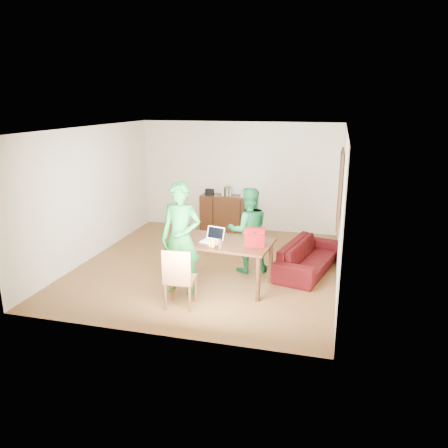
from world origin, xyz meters
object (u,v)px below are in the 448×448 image
(table, at_px, (221,247))
(laptop, at_px, (211,239))
(person_near, at_px, (181,238))
(red_bag, at_px, (255,239))
(bottle, at_px, (220,244))
(chair, at_px, (180,290))
(sofa, at_px, (308,257))
(person_far, at_px, (248,230))

(table, relative_size, laptop, 4.80)
(person_near, distance_m, red_bag, 1.24)
(bottle, bearing_deg, chair, -129.56)
(table, distance_m, chair, 1.16)
(chair, distance_m, sofa, 2.79)
(table, xyz_separation_m, person_far, (0.32, 0.79, 0.10))
(person_far, relative_size, bottle, 9.25)
(person_near, height_order, red_bag, person_near)
(chair, height_order, bottle, chair)
(table, height_order, sofa, table)
(red_bag, height_order, sofa, red_bag)
(sofa, bearing_deg, bottle, 150.82)
(table, relative_size, person_near, 0.96)
(person_near, distance_m, person_far, 1.53)
(chair, distance_m, red_bag, 1.51)
(person_near, relative_size, red_bag, 5.54)
(chair, xyz_separation_m, laptop, (0.26, 0.91, 0.58))
(person_near, height_order, bottle, person_near)
(laptop, bearing_deg, bottle, -37.41)
(table, xyz_separation_m, bottle, (0.09, -0.39, 0.20))
(person_near, xyz_separation_m, person_far, (0.91, 1.22, -0.14))
(table, xyz_separation_m, person_near, (-0.59, -0.43, 0.24))
(table, distance_m, red_bag, 0.67)
(laptop, bearing_deg, sofa, 50.10)
(person_far, bearing_deg, person_near, 30.21)
(table, bearing_deg, laptop, -143.91)
(laptop, bearing_deg, red_bag, 12.71)
(bottle, height_order, red_bag, red_bag)
(person_near, xyz_separation_m, bottle, (0.68, 0.03, -0.05))
(red_bag, bearing_deg, laptop, 171.27)
(table, bearing_deg, person_near, -138.32)
(person_far, relative_size, laptop, 4.26)
(sofa, bearing_deg, table, 140.22)
(chair, xyz_separation_m, person_far, (0.73, 1.79, 0.53))
(table, relative_size, chair, 1.84)
(laptop, height_order, sofa, laptop)
(person_near, xyz_separation_m, sofa, (2.04, 1.51, -0.68))
(laptop, height_order, bottle, laptop)
(laptop, bearing_deg, person_far, 75.70)
(chair, height_order, person_far, person_far)
(chair, bearing_deg, person_far, 63.68)
(table, height_order, laptop, laptop)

